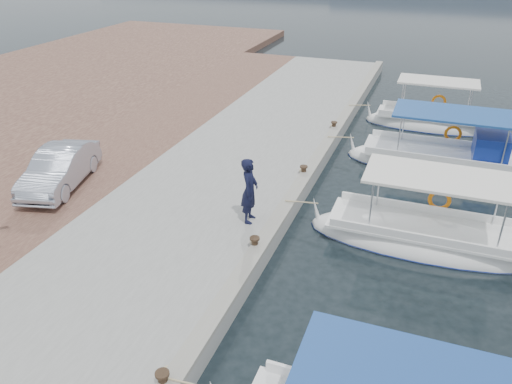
{
  "coord_description": "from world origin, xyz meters",
  "views": [
    {
      "loc": [
        3.65,
        -9.21,
        8.16
      ],
      "look_at": [
        -1.0,
        3.36,
        1.2
      ],
      "focal_mm": 35.0,
      "sensor_mm": 36.0,
      "label": 1
    }
  ],
  "objects_px": {
    "parked_car": "(60,168)",
    "fishing_caique_c": "(423,240)",
    "fisherman": "(250,191)",
    "fishing_caique_d": "(444,163)",
    "fishing_caique_e": "(428,124)"
  },
  "relations": [
    {
      "from": "parked_car",
      "to": "fishing_caique_c",
      "type": "bearing_deg",
      "value": -8.06
    },
    {
      "from": "fisherman",
      "to": "fishing_caique_d",
      "type": "bearing_deg",
      "value": -43.63
    },
    {
      "from": "fishing_caique_c",
      "to": "parked_car",
      "type": "distance_m",
      "value": 11.92
    },
    {
      "from": "fishing_caique_c",
      "to": "fisherman",
      "type": "distance_m",
      "value": 5.32
    },
    {
      "from": "fisherman",
      "to": "parked_car",
      "type": "xyz_separation_m",
      "value": [
        -6.83,
        -0.04,
        -0.36
      ]
    },
    {
      "from": "fishing_caique_e",
      "to": "fishing_caique_c",
      "type": "bearing_deg",
      "value": -87.68
    },
    {
      "from": "fisherman",
      "to": "parked_car",
      "type": "height_order",
      "value": "fisherman"
    },
    {
      "from": "fishing_caique_d",
      "to": "parked_car",
      "type": "relative_size",
      "value": 1.87
    },
    {
      "from": "fisherman",
      "to": "parked_car",
      "type": "bearing_deg",
      "value": 83.2
    },
    {
      "from": "fisherman",
      "to": "fishing_caique_c",
      "type": "bearing_deg",
      "value": -82.6
    },
    {
      "from": "fishing_caique_c",
      "to": "fishing_caique_d",
      "type": "bearing_deg",
      "value": 86.21
    },
    {
      "from": "fishing_caique_d",
      "to": "parked_car",
      "type": "xyz_separation_m",
      "value": [
        -12.2,
        -7.3,
        0.96
      ]
    },
    {
      "from": "fishing_caique_c",
      "to": "parked_car",
      "type": "xyz_separation_m",
      "value": [
        -11.8,
        -1.34,
        1.02
      ]
    },
    {
      "from": "fishing_caique_d",
      "to": "fishing_caique_c",
      "type": "bearing_deg",
      "value": -93.79
    },
    {
      "from": "fishing_caique_c",
      "to": "fishing_caique_d",
      "type": "relative_size",
      "value": 0.92
    }
  ]
}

